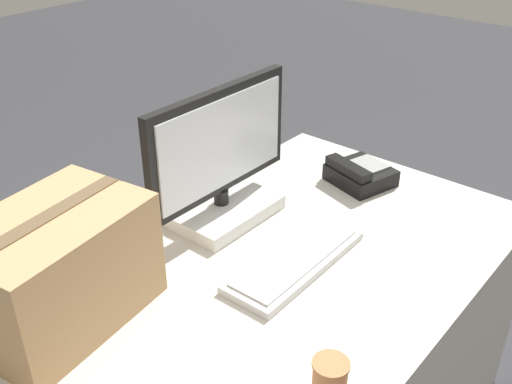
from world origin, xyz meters
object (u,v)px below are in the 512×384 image
at_px(paper_cup_right, 330,378).
at_px(cardboard_box, 57,269).
at_px(desk_phone, 359,174).
at_px(keyboard, 295,260).
at_px(monitor, 221,168).

relative_size(paper_cup_right, cardboard_box, 0.19).
bearing_deg(cardboard_box, desk_phone, -10.59).
xyz_separation_m(desk_phone, paper_cup_right, (-0.80, -0.42, 0.01)).
relative_size(desk_phone, paper_cup_right, 2.61).
relative_size(keyboard, cardboard_box, 0.98).
relative_size(monitor, cardboard_box, 1.19).
height_order(monitor, paper_cup_right, monitor).
height_order(paper_cup_right, cardboard_box, cardboard_box).
xyz_separation_m(paper_cup_right, cardboard_box, (-0.20, 0.60, 0.09)).
xyz_separation_m(monitor, paper_cup_right, (-0.36, -0.63, -0.12)).
xyz_separation_m(keyboard, desk_phone, (0.49, 0.11, 0.02)).
distance_m(monitor, paper_cup_right, 0.73).
bearing_deg(keyboard, desk_phone, 11.05).
xyz_separation_m(keyboard, cardboard_box, (-0.51, 0.29, 0.12)).
distance_m(keyboard, paper_cup_right, 0.44).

